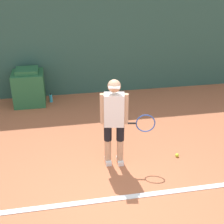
{
  "coord_description": "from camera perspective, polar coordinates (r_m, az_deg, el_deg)",
  "views": [
    {
      "loc": [
        -0.65,
        -3.58,
        3.37
      ],
      "look_at": [
        0.24,
        1.28,
        0.94
      ],
      "focal_mm": 50.0,
      "sensor_mm": 36.0,
      "label": 1
    }
  ],
  "objects": [
    {
      "name": "ground_plane",
      "position": [
        4.96,
        -0.05,
        -16.65
      ],
      "size": [
        24.0,
        24.0,
        0.0
      ],
      "primitive_type": "plane",
      "color": "#B76642"
    },
    {
      "name": "back_wall",
      "position": [
        8.37,
        -5.76,
        12.81
      ],
      "size": [
        24.0,
        0.1,
        2.92
      ],
      "color": "#2D564C",
      "rests_on": "ground_plane"
    },
    {
      "name": "water_bottle",
      "position": [
        8.31,
        -11.11,
        2.5
      ],
      "size": [
        0.08,
        0.08,
        0.23
      ],
      "color": "#33ADD6",
      "rests_on": "ground_plane"
    },
    {
      "name": "covered_chair",
      "position": [
        8.23,
        -14.95,
        4.39
      ],
      "size": [
        0.78,
        0.74,
        0.94
      ],
      "color": "#28663D",
      "rests_on": "ground_plane"
    },
    {
      "name": "tennis_player",
      "position": [
        5.35,
        0.54,
        -1.35
      ],
      "size": [
        0.94,
        0.31,
        1.62
      ],
      "rotation": [
        0.0,
        0.0,
        -0.19
      ],
      "color": "tan",
      "rests_on": "ground_plane"
    },
    {
      "name": "court_baseline",
      "position": [
        5.05,
        -0.31,
        -15.67
      ],
      "size": [
        21.6,
        0.1,
        0.01
      ],
      "color": "white",
      "rests_on": "ground_plane"
    },
    {
      "name": "tennis_ball",
      "position": [
        6.09,
        11.81,
        -7.73
      ],
      "size": [
        0.07,
        0.07,
        0.07
      ],
      "color": "#D1E533",
      "rests_on": "ground_plane"
    }
  ]
}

